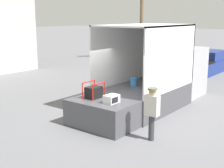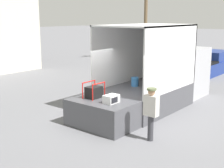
% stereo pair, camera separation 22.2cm
% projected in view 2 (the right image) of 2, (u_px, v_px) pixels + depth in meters
% --- Properties ---
extents(ground_plane, '(160.00, 160.00, 0.00)m').
position_uv_depth(ground_plane, '(116.00, 121.00, 11.48)').
color(ground_plane, slate).
extents(box_truck, '(5.98, 2.43, 3.44)m').
position_uv_depth(box_truck, '(164.00, 79.00, 13.88)').
color(box_truck, '#B2B2B7').
rests_on(box_truck, ground).
extents(tailgate_deck, '(1.51, 2.31, 0.94)m').
position_uv_depth(tailgate_deck, '(102.00, 113.00, 10.80)').
color(tailgate_deck, '#4C4C51').
rests_on(tailgate_deck, ground).
extents(microwave, '(0.50, 0.37, 0.27)m').
position_uv_depth(microwave, '(111.00, 99.00, 10.36)').
color(microwave, white).
rests_on(microwave, tailgate_deck).
extents(portable_generator, '(0.67, 0.51, 0.57)m').
position_uv_depth(portable_generator, '(94.00, 92.00, 10.99)').
color(portable_generator, black).
rests_on(portable_generator, tailgate_deck).
extents(worker_person, '(0.30, 0.44, 1.66)m').
position_uv_depth(worker_person, '(151.00, 109.00, 9.45)').
color(worker_person, '#38383D').
rests_on(worker_person, ground).
extents(pickup_truck_blue, '(5.21, 2.04, 1.44)m').
position_uv_depth(pickup_truck_blue, '(208.00, 64.00, 21.02)').
color(pickup_truck_blue, navy).
rests_on(pickup_truck_blue, ground).
extents(utility_pole, '(1.80, 0.28, 8.56)m').
position_uv_depth(utility_pole, '(146.00, 7.00, 25.37)').
color(utility_pole, brown).
rests_on(utility_pole, ground).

